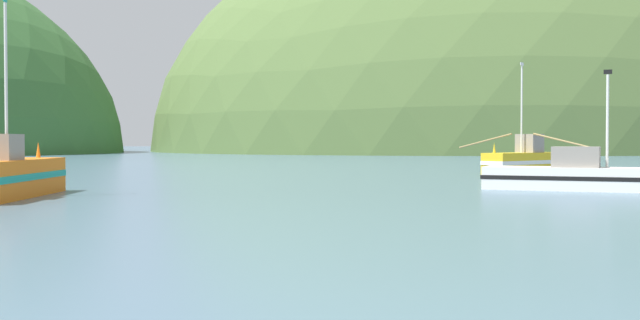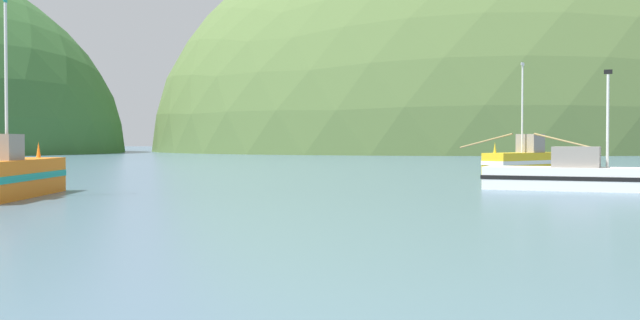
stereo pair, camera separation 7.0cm
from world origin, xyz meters
name	(u,v)px [view 1 (the left image)]	position (x,y,z in m)	size (l,w,h in m)	color
hill_mid_left	(465,149)	(80.51, 196.60, 0.00)	(115.94, 92.75, 51.70)	#386633
hill_far_center	(495,151)	(70.00, 157.09, 0.00)	(149.15, 119.32, 104.31)	#516B38
fishing_boat_white	(608,177)	(13.47, 30.64, 0.63)	(10.36, 8.28, 5.39)	white
fishing_boat_yellow	(523,161)	(18.36, 47.57, 0.89)	(7.03, 9.19, 7.46)	gold
fishing_boat_orange	(5,176)	(-11.93, 32.59, 0.87)	(3.84, 8.33, 7.88)	orange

